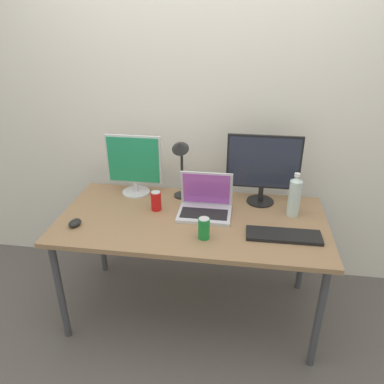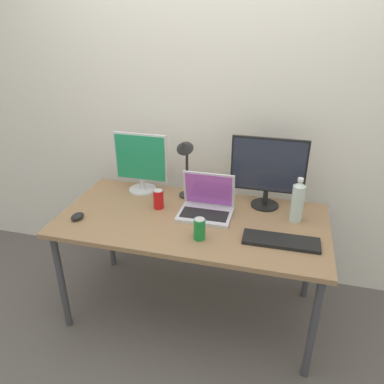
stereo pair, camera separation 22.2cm
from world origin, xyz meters
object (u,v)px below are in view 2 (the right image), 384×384
at_px(monitor_center, 268,169).
at_px(keyboard_main, 281,241).
at_px(work_desk, 192,226).
at_px(soda_can_by_laptop, 199,229).
at_px(water_bottle, 298,201).
at_px(soda_can_near_keyboard, 159,199).
at_px(mouse_by_keyboard, 77,216).
at_px(laptop_silver, 206,205).
at_px(monitor_left, 141,162).
at_px(desk_lamp, 185,157).

bearing_deg(monitor_center, keyboard_main, -73.22).
distance_m(work_desk, monitor_center, 0.59).
height_order(keyboard_main, soda_can_by_laptop, soda_can_by_laptop).
bearing_deg(water_bottle, soda_can_by_laptop, -146.72).
relative_size(keyboard_main, soda_can_by_laptop, 3.34).
bearing_deg(soda_can_by_laptop, soda_can_near_keyboard, 140.04).
bearing_deg(soda_can_by_laptop, monitor_center, 56.33).
distance_m(monitor_center, water_bottle, 0.27).
xyz_separation_m(work_desk, water_bottle, (0.62, 0.13, 0.19)).
distance_m(monitor_center, mouse_by_keyboard, 1.21).
bearing_deg(monitor_center, soda_can_near_keyboard, -163.23).
relative_size(laptop_silver, soda_can_by_laptop, 2.61).
distance_m(work_desk, monitor_left, 0.60).
xyz_separation_m(monitor_center, desk_lamp, (-0.53, -0.03, 0.04)).
bearing_deg(desk_lamp, water_bottle, -8.81).
xyz_separation_m(work_desk, keyboard_main, (0.54, -0.13, 0.07)).
height_order(laptop_silver, desk_lamp, desk_lamp).
height_order(water_bottle, desk_lamp, desk_lamp).
distance_m(laptop_silver, keyboard_main, 0.52).
distance_m(work_desk, soda_can_by_laptop, 0.26).
relative_size(monitor_center, soda_can_by_laptop, 3.71).
height_order(work_desk, desk_lamp, desk_lamp).
xyz_separation_m(monitor_left, mouse_by_keyboard, (-0.24, -0.48, -0.20)).
distance_m(laptop_silver, soda_can_by_laptop, 0.29).
distance_m(monitor_left, soda_can_by_laptop, 0.75).
relative_size(laptop_silver, water_bottle, 1.17).
bearing_deg(soda_can_by_laptop, work_desk, 115.03).
relative_size(work_desk, desk_lamp, 3.73).
height_order(monitor_left, mouse_by_keyboard, monitor_left).
bearing_deg(desk_lamp, keyboard_main, -30.13).
distance_m(keyboard_main, soda_can_near_keyboard, 0.82).
relative_size(mouse_by_keyboard, water_bottle, 0.32).
distance_m(monitor_center, keyboard_main, 0.50).
height_order(monitor_center, keyboard_main, monitor_center).
bearing_deg(mouse_by_keyboard, monitor_center, 34.97).
xyz_separation_m(monitor_left, water_bottle, (1.05, -0.16, -0.09)).
relative_size(monitor_left, laptop_silver, 1.27).
bearing_deg(soda_can_near_keyboard, monitor_center, 16.77).
height_order(monitor_left, soda_can_near_keyboard, monitor_left).
bearing_deg(monitor_center, water_bottle, -36.25).
bearing_deg(work_desk, monitor_left, 146.29).
bearing_deg(laptop_silver, monitor_left, 157.76).
xyz_separation_m(monitor_center, soda_can_by_laptop, (-0.32, -0.48, -0.20)).
height_order(keyboard_main, soda_can_near_keyboard, soda_can_near_keyboard).
bearing_deg(keyboard_main, work_desk, 165.55).
relative_size(monitor_left, keyboard_main, 0.99).
relative_size(work_desk, mouse_by_keyboard, 18.17).
bearing_deg(water_bottle, soda_can_near_keyboard, -176.28).
bearing_deg(soda_can_near_keyboard, mouse_by_keyboard, -148.67).
bearing_deg(monitor_left, keyboard_main, -23.49).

